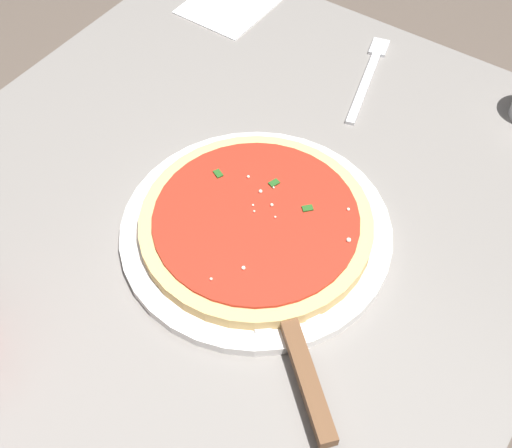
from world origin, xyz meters
TOP-DOWN VIEW (x-y plane):
  - ground_plane at (0.00, 0.00)m, footprint 5.00×5.00m
  - restaurant_table at (0.00, 0.00)m, footprint 0.86×0.76m
  - serving_plate at (0.01, 0.05)m, footprint 0.31×0.31m
  - pizza at (0.01, 0.05)m, footprint 0.26×0.26m
  - pizza_server at (0.11, 0.17)m, footprint 0.18×0.20m
  - napkin_folded_right at (-0.33, -0.24)m, footprint 0.13×0.12m
  - fork at (-0.31, 0.02)m, footprint 0.18×0.07m

SIDE VIEW (x-z plane):
  - ground_plane at x=0.00m, z-range 0.00..0.00m
  - restaurant_table at x=0.00m, z-range 0.21..0.93m
  - napkin_folded_right at x=-0.33m, z-range 0.72..0.73m
  - fork at x=-0.31m, z-range 0.72..0.73m
  - serving_plate at x=0.01m, z-range 0.72..0.74m
  - pizza_server at x=0.11m, z-range 0.73..0.75m
  - pizza at x=0.01m, z-range 0.73..0.76m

